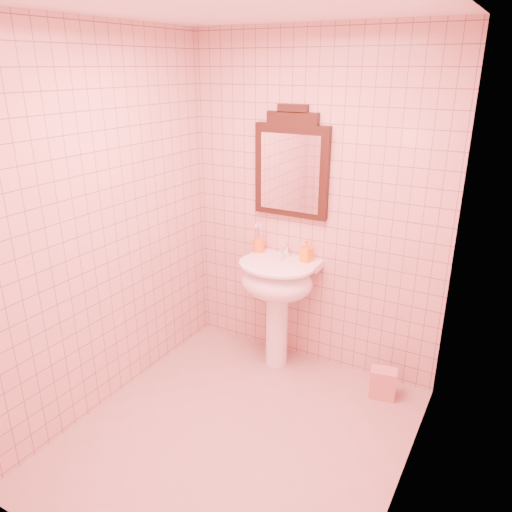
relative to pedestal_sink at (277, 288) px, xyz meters
The scene contains 8 objects.
floor 1.11m from the pedestal_sink, 78.70° to the right, with size 2.20×2.20×0.00m, color tan.
back_wall 0.65m from the pedestal_sink, 52.73° to the left, with size 2.00×0.02×2.50m, color #CC978E.
pedestal_sink is the anchor object (origin of this frame).
faucet 0.29m from the pedestal_sink, 90.00° to the left, with size 0.04×0.16×0.11m.
mirror 0.91m from the pedestal_sink, 90.00° to the left, with size 0.58×0.06×0.80m.
toothbrush_cup 0.38m from the pedestal_sink, 148.60° to the left, with size 0.09×0.09×0.21m.
soap_dispenser 0.36m from the pedestal_sink, 39.66° to the left, with size 0.07×0.08×0.17m, color orange.
towel 1.03m from the pedestal_sink, ahead, with size 0.18×0.12×0.22m, color tan.
Camera 1 is at (1.37, -2.19, 2.23)m, focal length 35.00 mm.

